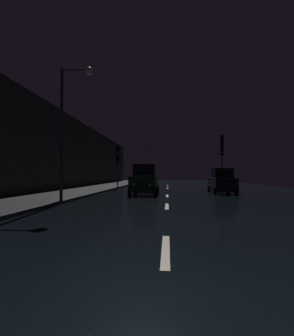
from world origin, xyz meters
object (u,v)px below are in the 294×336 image
object	(u,v)px
traffic_light_far_right	(222,150)
car_parked_right_far	(222,182)
traffic_light_far_left	(118,157)
streetlamp_overhead	(71,113)
car_approaching_headlights	(145,180)

from	to	relation	value
traffic_light_far_right	car_parked_right_far	bearing A→B (deg)	-9.83
car_parked_right_far	traffic_light_far_left	bearing A→B (deg)	61.30
traffic_light_far_left	streetlamp_overhead	bearing A→B (deg)	-3.39
streetlamp_overhead	car_parked_right_far	world-z (taller)	streetlamp_overhead
traffic_light_far_left	streetlamp_overhead	distance (m)	13.62
streetlamp_overhead	traffic_light_far_right	bearing A→B (deg)	49.98
car_parked_right_far	traffic_light_far_right	bearing A→B (deg)	-12.18
traffic_light_far_left	streetlamp_overhead	size ratio (longest dim) A/B	0.66
traffic_light_far_left	car_approaching_headlights	xyz separation A→B (m)	(3.45, -6.67, -2.29)
car_approaching_headlights	car_parked_right_far	distance (m)	6.28
traffic_light_far_right	streetlamp_overhead	xyz separation A→B (m)	(-10.09, -12.02, 0.84)
traffic_light_far_left	car_parked_right_far	distance (m)	11.16
traffic_light_far_right	traffic_light_far_left	bearing A→B (deg)	-96.06
car_approaching_headlights	car_parked_right_far	bearing A→B (deg)	103.18
traffic_light_far_left	car_approaching_headlights	bearing A→B (deg)	22.84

